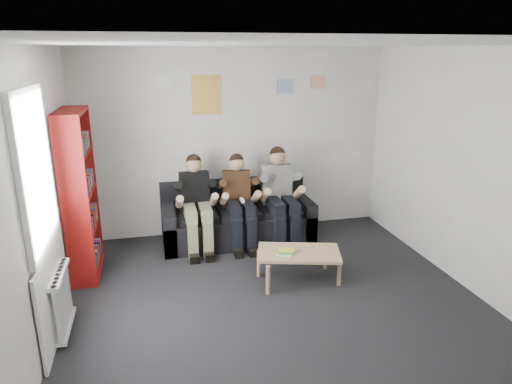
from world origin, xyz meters
TOP-DOWN VIEW (x-y plane):
  - room_shell at (0.00, 0.00)m, footprint 5.00×5.00m
  - sofa at (-0.07, 2.10)m, footprint 2.13×0.87m
  - bookshelf at (-2.07, 1.52)m, footprint 0.30×0.90m
  - coffee_table at (0.39, 0.67)m, footprint 0.96×0.53m
  - game_cases at (0.22, 0.65)m, footprint 0.20×0.18m
  - person_left at (-0.66, 1.90)m, footprint 0.40×0.86m
  - person_middle at (-0.07, 1.90)m, footprint 0.39×0.83m
  - person_right at (0.53, 1.90)m, footprint 0.43×0.91m
  - radiator at (-2.15, 0.20)m, footprint 0.10×0.64m
  - window at (-2.22, 0.20)m, footprint 0.05×1.30m
  - poster_large at (-0.40, 2.49)m, footprint 0.42×0.01m
  - poster_blue at (0.75, 2.49)m, footprint 0.25×0.01m
  - poster_pink at (1.25, 2.49)m, footprint 0.22×0.01m
  - poster_sign at (-1.00, 2.49)m, footprint 0.20×0.01m

SIDE VIEW (x-z plane):
  - sofa at x=-0.07m, z-range -0.12..0.71m
  - coffee_table at x=0.39m, z-range 0.15..0.53m
  - radiator at x=-2.15m, z-range 0.05..0.65m
  - game_cases at x=0.22m, z-range 0.38..0.42m
  - person_middle at x=-0.07m, z-range 0.00..1.28m
  - person_left at x=-0.66m, z-range 0.00..1.30m
  - person_right at x=0.53m, z-range -0.01..1.34m
  - bookshelf at x=-2.07m, z-range 0.00..2.01m
  - window at x=-2.22m, z-range -0.15..2.21m
  - room_shell at x=0.00m, z-range -1.15..3.85m
  - poster_large at x=-0.40m, z-range 1.77..2.32m
  - poster_blue at x=0.75m, z-range 2.05..2.25m
  - poster_pink at x=1.25m, z-range 2.11..2.29m
  - poster_sign at x=-1.00m, z-range 2.18..2.32m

